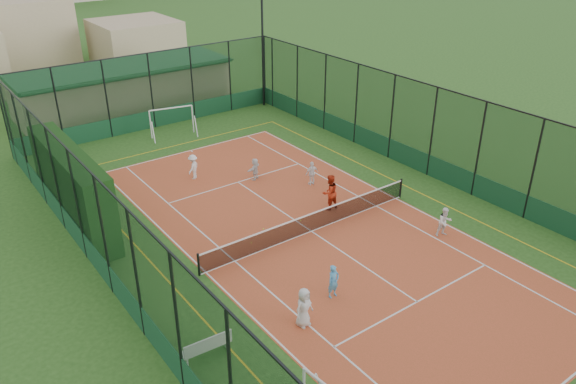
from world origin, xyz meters
The scene contains 17 objects.
ground centered at (0.00, 0.00, 0.00)m, with size 300.00×300.00×0.00m, color #27501B.
court_slab centered at (0.00, 0.00, 0.01)m, with size 11.17×23.97×0.01m, color #A24D24.
tennis_net centered at (0.00, 0.00, 0.53)m, with size 11.67×0.12×1.06m, color black, non-canonical shape.
perimeter_fence centered at (0.00, 0.00, 2.50)m, with size 18.12×34.12×5.00m, color black, non-canonical shape.
floodlight_ne centered at (8.60, 16.60, 4.12)m, with size 0.60×0.26×8.25m, color black, non-canonical shape.
clubhouse centered at (0.00, 22.00, 1.57)m, with size 15.20×7.20×3.15m, color tan, non-canonical shape.
hedge_left centered at (-8.30, 7.25, 1.83)m, with size 1.25×8.36×3.66m, color black.
white_bench centered at (-7.80, -4.25, 0.48)m, with size 1.69×0.47×0.95m, color white, non-canonical shape.
futsal_goal_far centered at (0.31, 14.92, 0.92)m, with size 2.85×0.83×1.84m, color white, non-canonical shape.
child_near_left centered at (-4.24, -4.88, 0.78)m, with size 0.75×0.49×1.53m, color silver.
child_near_mid centered at (-2.33, -4.24, 0.70)m, with size 0.50×0.33×1.37m, color #4DA4DC.
child_near_right centered at (4.59, -3.80, 0.71)m, with size 0.68×0.53×1.40m, color white.
child_far_left centered at (-1.69, 8.22, 0.71)m, with size 0.90×0.52×1.39m, color white.
child_far_right centered at (3.05, 3.83, 0.67)m, with size 0.77×0.32×1.32m, color white.
child_far_back centered at (0.98, 6.18, 0.62)m, with size 1.13×0.36×1.22m, color white.
coach centered at (2.06, 1.20, 0.91)m, with size 0.88×0.68×1.80m, color red.
tennis_balls centered at (-1.43, 1.09, 0.04)m, with size 3.03×0.73×0.07m.
Camera 1 is at (-13.96, -17.18, 13.29)m, focal length 35.00 mm.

